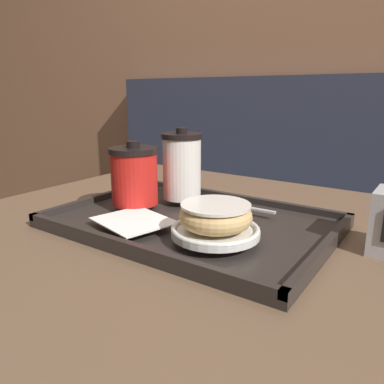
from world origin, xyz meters
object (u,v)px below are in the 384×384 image
at_px(coffee_cup_rear, 182,166).
at_px(spoon, 224,202).
at_px(donut_chocolate_glazed, 216,215).
at_px(coffee_cup_front, 135,175).

relative_size(coffee_cup_rear, spoon, 1.00).
bearing_deg(coffee_cup_rear, donut_chocolate_glazed, -40.62).
xyz_separation_m(donut_chocolate_glazed, spoon, (-0.07, 0.15, -0.03)).
bearing_deg(spoon, coffee_cup_rear, 2.03).
bearing_deg(donut_chocolate_glazed, coffee_cup_rear, 139.38).
distance_m(coffee_cup_front, donut_chocolate_glazed, 0.22).
bearing_deg(coffee_cup_front, donut_chocolate_glazed, -14.76).
height_order(coffee_cup_rear, donut_chocolate_glazed, coffee_cup_rear).
relative_size(donut_chocolate_glazed, spoon, 0.78).
bearing_deg(donut_chocolate_glazed, coffee_cup_front, 165.24).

